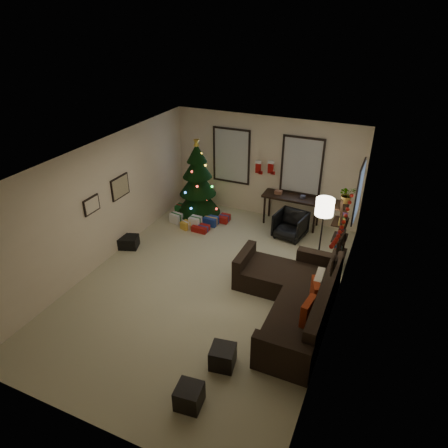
{
  "coord_description": "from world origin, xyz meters",
  "views": [
    {
      "loc": [
        3.03,
        -6.02,
        5.12
      ],
      "look_at": [
        0.1,
        0.6,
        1.15
      ],
      "focal_mm": 32.43,
      "sensor_mm": 36.0,
      "label": 1
    }
  ],
  "objects_px": {
    "desk_chair": "(290,225)",
    "bookshelf": "(341,233)",
    "christmas_tree": "(198,185)",
    "desk": "(292,200)",
    "sofa": "(294,299)"
  },
  "relations": [
    {
      "from": "desk_chair",
      "to": "bookshelf",
      "type": "distance_m",
      "value": 1.59
    },
    {
      "from": "bookshelf",
      "to": "desk",
      "type": "bearing_deg",
      "value": 135.36
    },
    {
      "from": "christmas_tree",
      "to": "bookshelf",
      "type": "distance_m",
      "value": 4.0
    },
    {
      "from": "christmas_tree",
      "to": "bookshelf",
      "type": "xyz_separation_m",
      "value": [
        3.89,
        -0.92,
        -0.09
      ]
    },
    {
      "from": "sofa",
      "to": "desk_chair",
      "type": "xyz_separation_m",
      "value": [
        -0.82,
        2.65,
        0.04
      ]
    },
    {
      "from": "desk",
      "to": "sofa",
      "type": "bearing_deg",
      "value": -73.38
    },
    {
      "from": "christmas_tree",
      "to": "sofa",
      "type": "bearing_deg",
      "value": -39.18
    },
    {
      "from": "christmas_tree",
      "to": "desk_chair",
      "type": "height_order",
      "value": "christmas_tree"
    },
    {
      "from": "christmas_tree",
      "to": "sofa",
      "type": "distance_m",
      "value": 4.45
    },
    {
      "from": "christmas_tree",
      "to": "desk",
      "type": "distance_m",
      "value": 2.49
    },
    {
      "from": "desk",
      "to": "desk_chair",
      "type": "height_order",
      "value": "desk"
    },
    {
      "from": "christmas_tree",
      "to": "desk_chair",
      "type": "distance_m",
      "value": 2.66
    },
    {
      "from": "christmas_tree",
      "to": "bookshelf",
      "type": "bearing_deg",
      "value": -13.31
    },
    {
      "from": "bookshelf",
      "to": "sofa",
      "type": "bearing_deg",
      "value": -104.29
    },
    {
      "from": "desk_chair",
      "to": "christmas_tree",
      "type": "bearing_deg",
      "value": -173.48
    }
  ]
}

